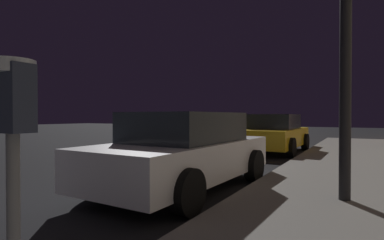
% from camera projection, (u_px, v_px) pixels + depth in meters
% --- Properties ---
extents(parking_meter, '(0.19, 0.19, 1.46)m').
position_uv_depth(parking_meter, '(13.00, 141.00, 1.34)').
color(parking_meter, '#59595B').
rests_on(parking_meter, sidewalk).
extents(car_white, '(2.10, 4.24, 1.43)m').
position_uv_depth(car_white, '(185.00, 151.00, 5.71)').
color(car_white, silver).
rests_on(car_white, ground).
extents(car_yellow_cab, '(2.01, 4.10, 1.43)m').
position_uv_depth(car_yellow_cab, '(275.00, 133.00, 11.48)').
color(car_yellow_cab, gold).
rests_on(car_yellow_cab, ground).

